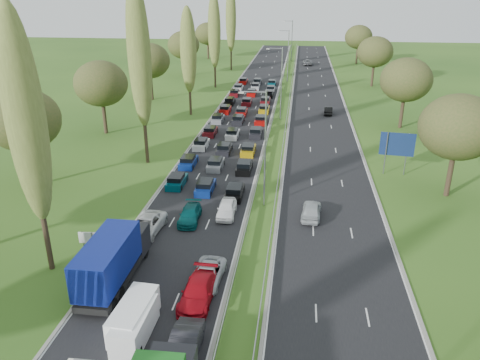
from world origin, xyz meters
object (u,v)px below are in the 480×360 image
(white_van_front, at_px, (136,323))
(info_sign, at_px, (88,240))
(white_van_rear, at_px, (135,314))
(direction_sign, at_px, (397,146))
(near_car_2, at_px, (146,225))
(blue_lorry, at_px, (113,259))

(white_van_front, xyz_separation_m, info_sign, (-7.28, 9.17, 0.42))
(white_van_rear, bearing_deg, direction_sign, 58.18)
(near_car_2, bearing_deg, info_sign, -126.85)
(white_van_rear, relative_size, info_sign, 2.29)
(white_van_front, distance_m, white_van_rear, 0.92)
(white_van_rear, height_order, direction_sign, direction_sign)
(info_sign, distance_m, direction_sign, 36.49)
(white_van_rear, height_order, info_sign, info_sign)
(blue_lorry, xyz_separation_m, direction_sign, (25.08, 25.95, 1.49))
(blue_lorry, xyz_separation_m, white_van_rear, (3.23, -4.66, -1.08))
(near_car_2, bearing_deg, white_van_front, -70.83)
(white_van_rear, distance_m, info_sign, 10.84)
(white_van_front, bearing_deg, info_sign, 129.46)
(near_car_2, xyz_separation_m, white_van_rear, (3.32, -12.52, 0.21))
(info_sign, bearing_deg, blue_lorry, -44.46)
(info_sign, height_order, direction_sign, direction_sign)
(direction_sign, bearing_deg, near_car_2, -144.30)
(blue_lorry, height_order, white_van_front, blue_lorry)
(blue_lorry, bearing_deg, near_car_2, 90.73)
(near_car_2, distance_m, white_van_front, 13.87)
(blue_lorry, bearing_deg, white_van_front, -57.12)
(near_car_2, distance_m, info_sign, 5.59)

